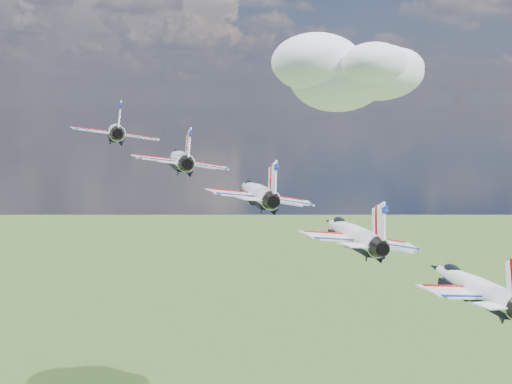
{
  "coord_description": "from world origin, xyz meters",
  "views": [
    {
      "loc": [
        -17.88,
        -81.34,
        161.52
      ],
      "look_at": [
        -13.61,
        -4.17,
        151.41
      ],
      "focal_mm": 50.0,
      "sensor_mm": 36.0,
      "label": 1
    }
  ],
  "objects_px": {
    "jet_3": "(351,233)",
    "jet_1": "(179,159)",
    "jet_0": "(116,131)",
    "jet_4": "(472,285)",
    "jet_2": "(256,192)"
  },
  "relations": [
    {
      "from": "jet_2",
      "to": "jet_3",
      "type": "height_order",
      "value": "jet_2"
    },
    {
      "from": "jet_2",
      "to": "jet_3",
      "type": "bearing_deg",
      "value": -55.93
    },
    {
      "from": "jet_1",
      "to": "jet_3",
      "type": "relative_size",
      "value": 1.0
    },
    {
      "from": "jet_0",
      "to": "jet_2",
      "type": "xyz_separation_m",
      "value": [
        17.66,
        -18.38,
        -5.87
      ]
    },
    {
      "from": "jet_1",
      "to": "jet_4",
      "type": "xyz_separation_m",
      "value": [
        26.49,
        -27.56,
        -8.81
      ]
    },
    {
      "from": "jet_1",
      "to": "jet_3",
      "type": "xyz_separation_m",
      "value": [
        17.66,
        -18.38,
        -5.87
      ]
    },
    {
      "from": "jet_0",
      "to": "jet_1",
      "type": "bearing_deg",
      "value": -55.93
    },
    {
      "from": "jet_1",
      "to": "jet_2",
      "type": "height_order",
      "value": "jet_1"
    },
    {
      "from": "jet_3",
      "to": "jet_1",
      "type": "bearing_deg",
      "value": 124.07
    },
    {
      "from": "jet_0",
      "to": "jet_4",
      "type": "distance_m",
      "value": 52.31
    },
    {
      "from": "jet_0",
      "to": "jet_3",
      "type": "xyz_separation_m",
      "value": [
        26.49,
        -27.56,
        -8.81
      ]
    },
    {
      "from": "jet_4",
      "to": "jet_0",
      "type": "bearing_deg",
      "value": 124.07
    },
    {
      "from": "jet_0",
      "to": "jet_2",
      "type": "distance_m",
      "value": 26.16
    },
    {
      "from": "jet_4",
      "to": "jet_2",
      "type": "bearing_deg",
      "value": 124.07
    },
    {
      "from": "jet_3",
      "to": "jet_0",
      "type": "bearing_deg",
      "value": 124.07
    }
  ]
}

